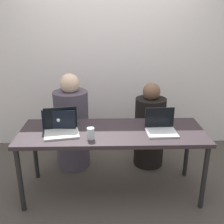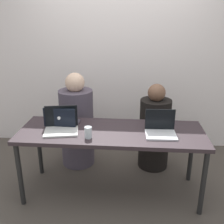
{
  "view_description": "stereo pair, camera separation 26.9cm",
  "coord_description": "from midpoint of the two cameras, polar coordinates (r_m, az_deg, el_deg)",
  "views": [
    {
      "loc": [
        -0.06,
        -2.46,
        1.85
      ],
      "look_at": [
        0.0,
        0.07,
        0.92
      ],
      "focal_mm": 42.0,
      "sensor_mm": 36.0,
      "label": 1
    },
    {
      "loc": [
        0.21,
        -2.46,
        1.85
      ],
      "look_at": [
        0.0,
        0.07,
        0.92
      ],
      "focal_mm": 42.0,
      "sensor_mm": 36.0,
      "label": 2
    }
  ],
  "objects": [
    {
      "name": "ground_plane",
      "position": [
        3.08,
        -2.58,
        -16.78
      ],
      "size": [
        12.0,
        12.0,
        0.0
      ],
      "primitive_type": "plane",
      "color": "#4B443C"
    },
    {
      "name": "back_wall",
      "position": [
        3.79,
        -2.51,
        9.56
      ],
      "size": [
        4.95,
        0.1,
        2.31
      ],
      "primitive_type": "cube",
      "color": "silver",
      "rests_on": "ground"
    },
    {
      "name": "desk",
      "position": [
        2.73,
        -2.8,
        -5.37
      ],
      "size": [
        1.9,
        0.68,
        0.74
      ],
      "color": "#2F2428",
      "rests_on": "ground"
    },
    {
      "name": "person_on_left",
      "position": [
        3.36,
        -10.98,
        -3.16
      ],
      "size": [
        0.5,
        0.5,
        1.21
      ],
      "rotation": [
        0.0,
        0.0,
        2.92
      ],
      "color": "#4C4350",
      "rests_on": "ground"
    },
    {
      "name": "person_on_right",
      "position": [
        3.36,
        5.9,
        -3.86
      ],
      "size": [
        0.41,
        0.41,
        1.1
      ],
      "rotation": [
        0.0,
        0.0,
        3.21
      ],
      "color": "black",
      "rests_on": "ground"
    },
    {
      "name": "laptop_back_left",
      "position": [
        2.84,
        -13.86,
        -2.46
      ],
      "size": [
        0.35,
        0.26,
        0.22
      ],
      "rotation": [
        0.0,
        0.0,
        3.11
      ],
      "color": "#38343E",
      "rests_on": "desk"
    },
    {
      "name": "laptop_front_right",
      "position": [
        2.68,
        7.78,
        -3.35
      ],
      "size": [
        0.31,
        0.28,
        0.23
      ],
      "rotation": [
        0.0,
        0.0,
        0.04
      ],
      "color": "silver",
      "rests_on": "desk"
    },
    {
      "name": "laptop_front_left",
      "position": [
        2.7,
        -13.83,
        -3.48
      ],
      "size": [
        0.38,
        0.31,
        0.24
      ],
      "rotation": [
        0.0,
        0.0,
        0.18
      ],
      "color": "silver",
      "rests_on": "desk"
    },
    {
      "name": "water_glass_left",
      "position": [
        2.53,
        -7.72,
        -4.87
      ],
      "size": [
        0.07,
        0.07,
        0.11
      ],
      "color": "silver",
      "rests_on": "desk"
    }
  ]
}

